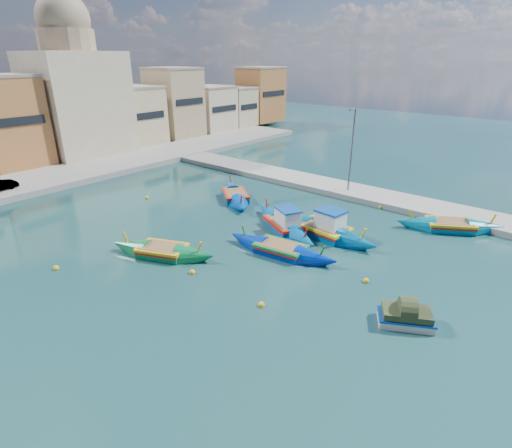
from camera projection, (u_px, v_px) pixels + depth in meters
ground at (294, 297)px, 21.69m from camera, size 160.00×160.00×0.00m
east_quay at (413, 205)px, 34.34m from camera, size 4.00×70.00×0.50m
north_quay at (34, 182)px, 40.40m from camera, size 80.00×8.00×0.60m
north_townhouses at (56, 120)px, 47.64m from camera, size 83.20×7.87×10.19m
church_block at (75, 88)px, 49.03m from camera, size 10.00×10.00×19.10m
quay_street_lamp at (351, 149)px, 35.88m from camera, size 1.18×0.16×8.00m
luzzu_turquoise_cabin at (285, 225)px, 29.98m from camera, size 5.72×8.76×2.84m
luzzu_blue_cabin at (324, 230)px, 29.01m from camera, size 3.13×9.20×3.19m
luzzu_cyan_mid at (235, 197)px, 36.33m from camera, size 6.80×7.89×2.51m
luzzu_green at (162, 252)px, 26.09m from camera, size 4.77×7.63×2.36m
luzzu_blue_south at (281, 250)px, 26.38m from camera, size 2.91×8.35×2.36m
luzzu_cyan_south at (450, 227)px, 29.96m from camera, size 5.84×7.95×2.50m
tender_near at (406, 317)px, 19.36m from camera, size 2.51×2.97×1.29m
mooring_buoys at (235, 247)px, 27.21m from camera, size 23.26×22.29×0.36m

